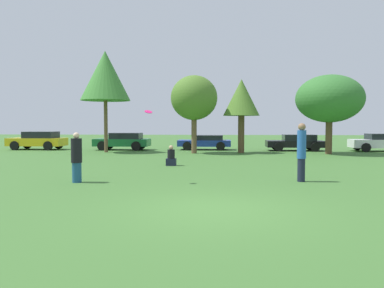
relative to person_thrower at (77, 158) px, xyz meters
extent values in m
plane|color=#3D6B2D|center=(4.57, -3.63, -0.83)|extent=(120.00, 120.00, 0.00)
cylinder|color=navy|center=(0.00, 0.00, -0.50)|extent=(0.30, 0.30, 0.66)
cylinder|color=black|center=(0.00, 0.00, 0.23)|extent=(0.35, 0.35, 0.80)
sphere|color=beige|center=(0.00, 0.00, 0.73)|extent=(0.21, 0.21, 0.21)
cylinder|color=#191E33|center=(7.44, 0.72, -0.44)|extent=(0.25, 0.25, 0.78)
cylinder|color=#2659A5|center=(7.44, 0.72, 0.42)|extent=(0.29, 0.29, 0.95)
sphere|color=#8C6647|center=(7.44, 0.72, 1.01)|extent=(0.25, 0.25, 0.25)
cylinder|color=#F21E72|center=(2.41, -0.01, 1.50)|extent=(0.27, 0.24, 0.15)
cube|color=#191E33|center=(2.46, 5.27, -0.66)|extent=(0.45, 0.38, 0.33)
cylinder|color=black|center=(2.46, 5.27, -0.29)|extent=(0.34, 0.34, 0.42)
sphere|color=tan|center=(2.46, 5.27, 0.01)|extent=(0.21, 0.21, 0.21)
cylinder|color=brown|center=(-3.05, 13.21, 0.94)|extent=(0.25, 0.25, 3.54)
cone|color=#3D7F33|center=(-3.05, 13.21, 4.39)|extent=(3.36, 3.36, 3.36)
cylinder|color=brown|center=(3.03, 12.74, 0.58)|extent=(0.35, 0.35, 2.82)
ellipsoid|color=#4C7528|center=(3.03, 12.74, 2.84)|extent=(3.06, 3.06, 2.93)
cylinder|color=brown|center=(6.16, 13.35, 0.42)|extent=(0.42, 0.42, 2.50)
cone|color=#4C7528|center=(6.16, 13.35, 2.89)|extent=(2.42, 2.42, 2.42)
cylinder|color=brown|center=(11.74, 12.77, 0.37)|extent=(0.42, 0.42, 2.38)
ellipsoid|color=#33702D|center=(11.74, 12.77, 2.73)|extent=(4.28, 4.28, 3.05)
cube|color=gold|center=(-9.12, 15.60, -0.24)|extent=(4.17, 1.86, 0.59)
cube|color=black|center=(-8.81, 15.59, 0.30)|extent=(2.30, 1.62, 0.49)
cylinder|color=black|center=(-10.42, 14.72, -0.49)|extent=(0.68, 0.18, 0.68)
cylinder|color=black|center=(-10.39, 16.52, -0.49)|extent=(0.68, 0.18, 0.68)
cylinder|color=black|center=(-7.85, 14.68, -0.49)|extent=(0.68, 0.18, 0.68)
cylinder|color=black|center=(-7.82, 16.47, -0.49)|extent=(0.68, 0.18, 0.68)
cube|color=#196633|center=(-2.58, 15.69, -0.26)|extent=(4.11, 1.77, 0.54)
cube|color=black|center=(-2.27, 15.69, 0.23)|extent=(2.27, 1.54, 0.44)
cylinder|color=black|center=(-3.85, 14.86, -0.48)|extent=(0.69, 0.20, 0.68)
cylinder|color=black|center=(-3.83, 16.56, -0.48)|extent=(0.69, 0.20, 0.68)
cylinder|color=black|center=(-1.33, 14.82, -0.48)|extent=(0.69, 0.20, 0.68)
cylinder|color=black|center=(-1.30, 16.52, -0.48)|extent=(0.69, 0.20, 0.68)
cube|color=#1E389E|center=(3.57, 16.33, -0.33)|extent=(3.98, 1.86, 0.45)
cube|color=black|center=(3.87, 16.32, 0.09)|extent=(2.20, 1.62, 0.38)
cylinder|color=black|center=(2.34, 15.45, -0.50)|extent=(0.65, 0.18, 0.65)
cylinder|color=black|center=(2.36, 17.25, -0.50)|extent=(0.65, 0.18, 0.65)
cylinder|color=black|center=(4.79, 15.41, -0.50)|extent=(0.65, 0.18, 0.65)
cylinder|color=black|center=(4.81, 17.21, -0.50)|extent=(0.65, 0.18, 0.65)
cube|color=black|center=(10.16, 15.72, -0.33)|extent=(4.10, 1.86, 0.46)
cube|color=black|center=(10.46, 15.71, 0.13)|extent=(2.26, 1.61, 0.44)
cylinder|color=black|center=(8.88, 14.84, -0.51)|extent=(0.64, 0.21, 0.63)
cylinder|color=black|center=(8.91, 16.63, -0.51)|extent=(0.64, 0.21, 0.63)
cylinder|color=black|center=(11.40, 14.80, -0.51)|extent=(0.64, 0.21, 0.63)
cylinder|color=black|center=(11.43, 16.59, -0.51)|extent=(0.64, 0.21, 0.63)
cube|color=silver|center=(16.02, 15.56, -0.27)|extent=(3.88, 1.79, 0.57)
cube|color=black|center=(16.31, 15.56, 0.22)|extent=(2.14, 1.56, 0.41)
cylinder|color=black|center=(14.81, 14.72, -0.51)|extent=(0.63, 0.22, 0.63)
cylinder|color=black|center=(14.84, 16.45, -0.51)|extent=(0.63, 0.22, 0.63)
camera|label=1|loc=(4.70, -12.09, 1.10)|focal=35.31mm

